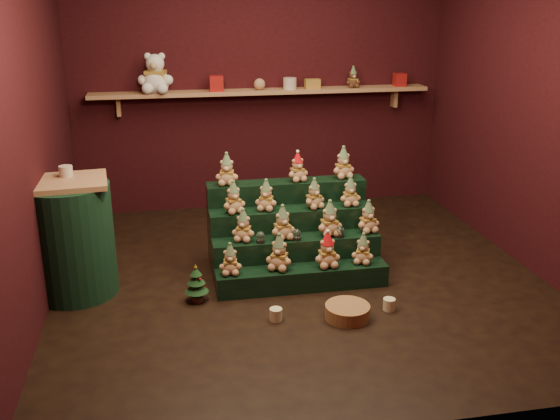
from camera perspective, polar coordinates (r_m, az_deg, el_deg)
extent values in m
plane|color=black|center=(5.31, 1.83, -6.16)|extent=(4.00, 4.00, 0.00)
cube|color=black|center=(6.88, -1.84, 11.81)|extent=(4.00, 0.10, 2.80)
cube|color=black|center=(2.98, 10.72, 1.92)|extent=(4.00, 0.10, 2.80)
cube|color=black|center=(4.87, -22.46, 7.42)|extent=(0.10, 4.00, 2.80)
cube|color=black|center=(5.70, 22.81, 8.87)|extent=(0.10, 4.00, 2.80)
cube|color=tan|center=(6.72, -1.58, 10.78)|extent=(3.60, 0.26, 0.04)
cube|color=tan|center=(6.73, -14.54, 9.18)|extent=(0.04, 0.12, 0.20)
cube|color=tan|center=(7.19, 10.40, 10.06)|extent=(0.04, 0.12, 0.20)
cube|color=black|center=(5.09, 2.03, -6.24)|extent=(1.40, 0.22, 0.18)
cube|color=black|center=(5.25, 1.51, -4.35)|extent=(1.40, 0.22, 0.36)
cube|color=black|center=(5.41, 1.03, -2.57)|extent=(1.40, 0.22, 0.54)
cube|color=black|center=(5.58, 0.57, -0.89)|extent=(1.40, 0.22, 0.72)
cylinder|color=black|center=(5.06, -1.79, -2.86)|extent=(0.07, 0.07, 0.03)
sphere|color=white|center=(5.05, -1.80, -2.37)|extent=(0.07, 0.07, 0.07)
cylinder|color=black|center=(5.12, 1.54, -2.63)|extent=(0.07, 0.07, 0.03)
sphere|color=white|center=(5.10, 1.55, -2.14)|extent=(0.07, 0.07, 0.07)
cylinder|color=black|center=(5.20, 5.49, -2.34)|extent=(0.07, 0.07, 0.03)
sphere|color=white|center=(5.19, 5.51, -1.85)|extent=(0.07, 0.07, 0.07)
cube|color=tan|center=(5.00, -19.06, 2.40)|extent=(0.66, 0.57, 0.04)
cylinder|color=#10321E|center=(5.14, -18.51, -2.62)|extent=(0.65, 0.65, 0.90)
cylinder|color=beige|center=(5.08, -18.99, 3.38)|extent=(0.10, 0.10, 0.08)
cylinder|color=#422517|center=(4.95, -7.59, -8.01)|extent=(0.09, 0.09, 0.05)
cone|color=#133419|center=(4.90, -7.64, -6.90)|extent=(0.19, 0.19, 0.09)
cone|color=#133419|center=(4.88, -7.68, -6.22)|extent=(0.14, 0.14, 0.08)
cone|color=#133419|center=(4.85, -7.71, -5.58)|extent=(0.09, 0.09, 0.06)
cone|color=gold|center=(4.83, -7.73, -5.08)|extent=(0.03, 0.03, 0.03)
cylinder|color=beige|center=(4.63, -0.38, -9.53)|extent=(0.09, 0.09, 0.09)
cylinder|color=beige|center=(4.84, 9.95, -8.50)|extent=(0.09, 0.09, 0.09)
cylinder|color=#A36C41|center=(4.68, 6.18, -9.23)|extent=(0.42, 0.42, 0.10)
cube|color=red|center=(6.62, -5.86, 11.45)|extent=(0.14, 0.14, 0.16)
cylinder|color=beige|center=(6.74, 0.90, 11.50)|extent=(0.14, 0.14, 0.12)
cube|color=red|center=(7.09, 10.88, 11.62)|extent=(0.12, 0.12, 0.14)
sphere|color=tan|center=(6.68, -1.88, 11.42)|extent=(0.12, 0.12, 0.12)
cube|color=orange|center=(6.79, 2.98, 11.45)|extent=(0.16, 0.10, 0.10)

